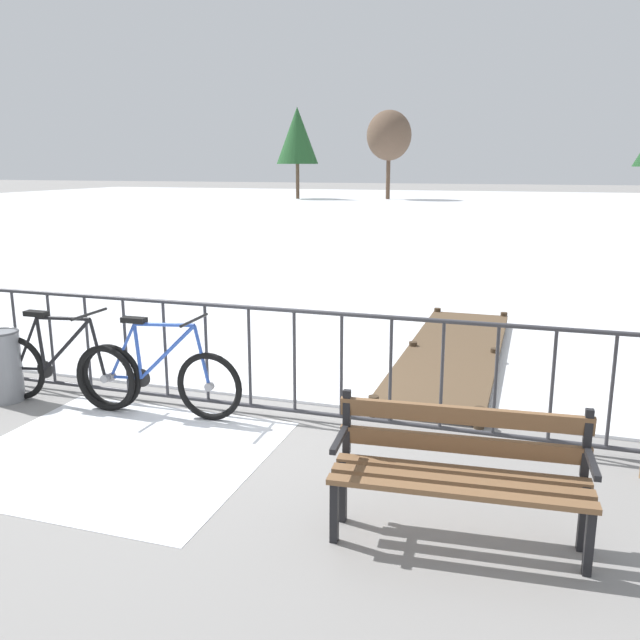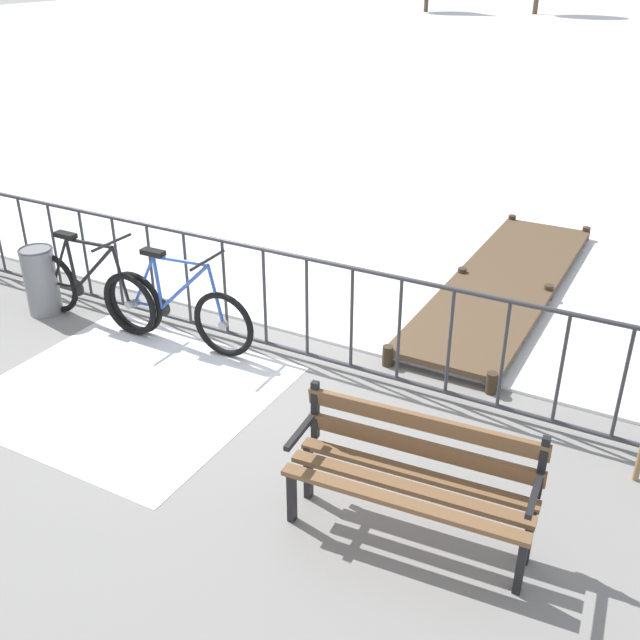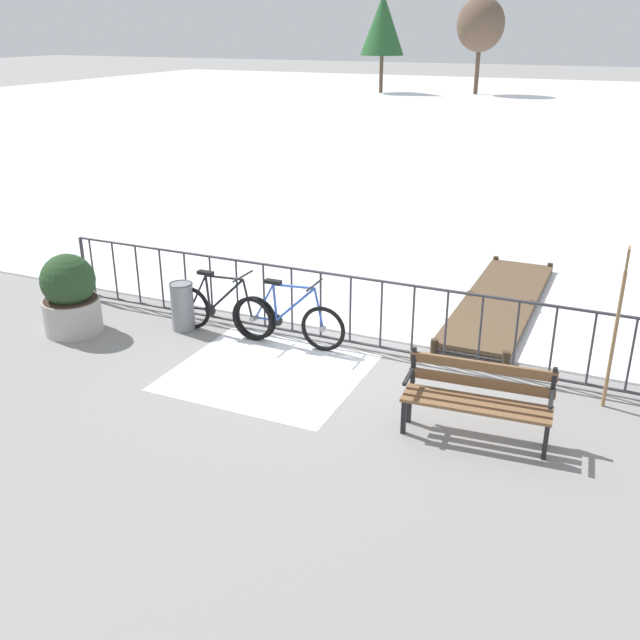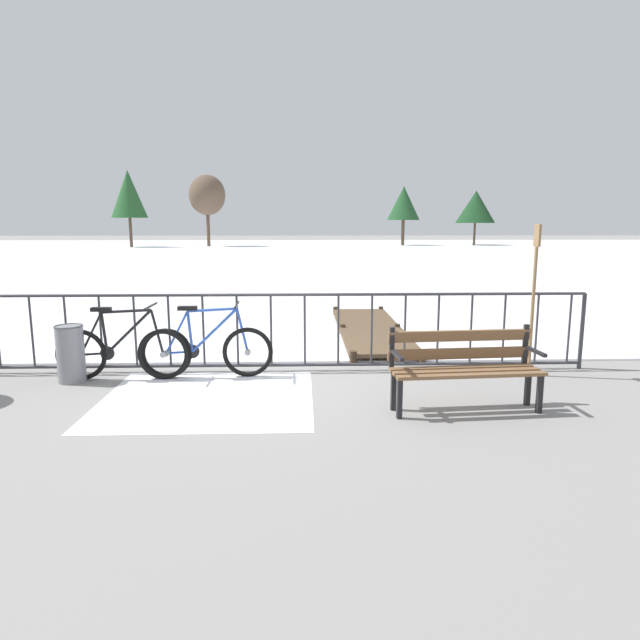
{
  "view_description": "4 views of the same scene",
  "coord_description": "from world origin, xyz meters",
  "px_view_note": "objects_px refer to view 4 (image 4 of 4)",
  "views": [
    {
      "loc": [
        2.75,
        -5.6,
        2.35
      ],
      "look_at": [
        0.89,
        0.13,
        0.95
      ],
      "focal_mm": 37.54,
      "sensor_mm": 36.0,
      "label": 1
    },
    {
      "loc": [
        3.65,
        -5.18,
        3.5
      ],
      "look_at": [
        1.22,
        -0.73,
        0.9
      ],
      "focal_mm": 41.06,
      "sensor_mm": 36.0,
      "label": 2
    },
    {
      "loc": [
        3.65,
        -8.62,
        4.24
      ],
      "look_at": [
        0.08,
        -0.7,
        0.65
      ],
      "focal_mm": 40.2,
      "sensor_mm": 36.0,
      "label": 3
    },
    {
      "loc": [
        0.65,
        -7.37,
        2.0
      ],
      "look_at": [
        0.86,
        -0.87,
        0.86
      ],
      "focal_mm": 31.15,
      "sensor_mm": 36.0,
      "label": 4
    }
  ],
  "objects_px": {
    "park_bench": "(464,363)",
    "trash_bin": "(71,353)",
    "bicycle_second": "(122,352)",
    "oar_upright": "(534,290)",
    "bicycle_near_railing": "(207,350)"
  },
  "relations": [
    {
      "from": "park_bench",
      "to": "trash_bin",
      "type": "xyz_separation_m",
      "value": [
        -4.67,
        1.19,
        -0.14
      ]
    },
    {
      "from": "bicycle_second",
      "to": "bicycle_near_railing",
      "type": "bearing_deg",
      "value": 3.61
    },
    {
      "from": "bicycle_second",
      "to": "oar_upright",
      "type": "bearing_deg",
      "value": 0.21
    },
    {
      "from": "bicycle_near_railing",
      "to": "trash_bin",
      "type": "xyz_separation_m",
      "value": [
        -1.69,
        -0.15,
        0.0
      ]
    },
    {
      "from": "trash_bin",
      "to": "oar_upright",
      "type": "bearing_deg",
      "value": 0.93
    },
    {
      "from": "bicycle_near_railing",
      "to": "park_bench",
      "type": "relative_size",
      "value": 1.05
    },
    {
      "from": "bicycle_near_railing",
      "to": "bicycle_second",
      "type": "distance_m",
      "value": 1.08
    },
    {
      "from": "park_bench",
      "to": "oar_upright",
      "type": "bearing_deg",
      "value": 45.57
    },
    {
      "from": "bicycle_near_railing",
      "to": "trash_bin",
      "type": "bearing_deg",
      "value": -175.09
    },
    {
      "from": "park_bench",
      "to": "oar_upright",
      "type": "height_order",
      "value": "oar_upright"
    },
    {
      "from": "bicycle_second",
      "to": "trash_bin",
      "type": "xyz_separation_m",
      "value": [
        -0.62,
        -0.08,
        0.0
      ]
    },
    {
      "from": "bicycle_second",
      "to": "park_bench",
      "type": "xyz_separation_m",
      "value": [
        4.06,
        -1.27,
        0.14
      ]
    },
    {
      "from": "trash_bin",
      "to": "bicycle_second",
      "type": "bearing_deg",
      "value": 7.17
    },
    {
      "from": "park_bench",
      "to": "trash_bin",
      "type": "height_order",
      "value": "park_bench"
    },
    {
      "from": "trash_bin",
      "to": "oar_upright",
      "type": "height_order",
      "value": "oar_upright"
    }
  ]
}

